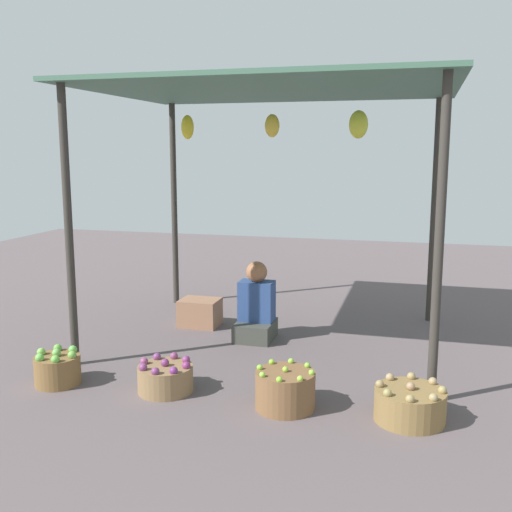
{
  "coord_description": "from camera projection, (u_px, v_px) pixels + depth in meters",
  "views": [
    {
      "loc": [
        1.37,
        -5.59,
        1.86
      ],
      "look_at": [
        0.0,
        -0.61,
        0.95
      ],
      "focal_mm": 42.24,
      "sensor_mm": 36.0,
      "label": 1
    }
  ],
  "objects": [
    {
      "name": "basket_purple_onions",
      "position": [
        165.0,
        378.0,
        4.69
      ],
      "size": [
        0.43,
        0.43,
        0.26
      ],
      "color": "olive",
      "rests_on": "ground"
    },
    {
      "name": "market_stall_structure",
      "position": [
        274.0,
        106.0,
        5.59
      ],
      "size": [
        3.31,
        2.57,
        2.44
      ],
      "color": "#38332D",
      "rests_on": "ground"
    },
    {
      "name": "wooden_crate_near_vendor",
      "position": [
        200.0,
        313.0,
        6.44
      ],
      "size": [
        0.41,
        0.33,
        0.29
      ],
      "primitive_type": "cube",
      "color": "#986A4F",
      "rests_on": "ground"
    },
    {
      "name": "basket_potatoes",
      "position": [
        410.0,
        404.0,
        4.18
      ],
      "size": [
        0.49,
        0.49,
        0.28
      ],
      "color": "olive",
      "rests_on": "ground"
    },
    {
      "name": "vendor_person",
      "position": [
        256.0,
        309.0,
        5.98
      ],
      "size": [
        0.36,
        0.44,
        0.78
      ],
      "color": "#40413B",
      "rests_on": "ground"
    },
    {
      "name": "basket_green_apples",
      "position": [
        57.0,
        369.0,
        4.83
      ],
      "size": [
        0.36,
        0.36,
        0.3
      ],
      "color": "brown",
      "rests_on": "ground"
    },
    {
      "name": "ground_plane",
      "position": [
        272.0,
        340.0,
        5.98
      ],
      "size": [
        14.0,
        14.0,
        0.0
      ],
      "primitive_type": "plane",
      "color": "#5F5255"
    },
    {
      "name": "basket_limes",
      "position": [
        285.0,
        390.0,
        4.37
      ],
      "size": [
        0.44,
        0.44,
        0.32
      ],
      "color": "brown",
      "rests_on": "ground"
    }
  ]
}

